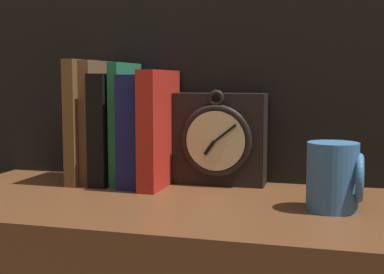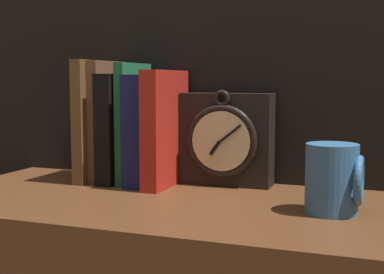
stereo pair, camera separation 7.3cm
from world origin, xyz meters
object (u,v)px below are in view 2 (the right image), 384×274
Objects in this scene: book_slot5_red at (165,128)px; book_slot2_black at (118,128)px; mug at (334,179)px; book_slot1_brown at (107,121)px; book_slot4_navy at (147,130)px; book_slot3_green at (134,123)px; clock at (226,139)px; book_slot0_brown at (95,121)px.

book_slot2_black is at bearing 173.84° from book_slot5_red.
book_slot1_brown is at bearing 163.97° from mug.
book_slot5_red is (0.04, -0.01, 0.00)m from book_slot4_navy.
book_slot2_black is 0.97× the size of book_slot5_red.
book_slot1_brown reaches higher than book_slot3_green.
book_slot4_navy is at bearing -165.33° from clock.
book_slot2_black is 0.91× the size of book_slot3_green.
book_slot3_green is at bearing 165.61° from book_slot4_navy.
book_slot5_red reaches higher than clock.
book_slot1_brown is at bearing 23.11° from book_slot0_brown.
mug is (0.42, -0.12, -0.05)m from book_slot2_black.
book_slot1_brown reaches higher than book_slot4_navy.
book_slot2_black reaches higher than mug.
book_slot4_navy is (0.11, -0.00, -0.01)m from book_slot0_brown.
book_slot4_navy is (0.03, -0.01, -0.01)m from book_slot3_green.
clock is at bearing 14.67° from book_slot4_navy.
clock is 0.26m from book_slot0_brown.
book_slot3_green is (0.03, 0.01, 0.01)m from book_slot2_black.
book_slot3_green is 1.11× the size of book_slot4_navy.
book_slot5_red is 0.34m from mug.
mug is (0.45, -0.13, -0.07)m from book_slot1_brown.
book_slot4_navy is 0.04m from book_slot5_red.
book_slot1_brown is 0.06m from book_slot3_green.
book_slot2_black is at bearing -13.53° from book_slot1_brown.
clock is 0.27m from mug.
book_slot1_brown reaches higher than book_slot5_red.
book_slot3_green is at bearing 167.52° from book_slot5_red.
clock is at bearing 8.22° from book_slot0_brown.
book_slot4_navy is at bearing -0.33° from book_slot0_brown.
book_slot2_black reaches higher than book_slot4_navy.
book_slot1_brown is 0.03m from book_slot2_black.
book_slot0_brown reaches higher than mug.
book_slot5_red is (-0.10, -0.05, 0.02)m from clock.
book_slot2_black is at bearing -170.53° from clock.
clock is 0.21m from book_slot2_black.
book_slot1_brown reaches higher than book_slot2_black.
book_slot4_navy is (0.09, -0.01, -0.01)m from book_slot1_brown.
book_slot1_brown is 0.13m from book_slot5_red.
book_slot1_brown is 1.12× the size of book_slot2_black.
book_slot4_navy is at bearing 169.04° from book_slot5_red.
book_slot1_brown is 0.09m from book_slot4_navy.
clock is at bearing 6.74° from book_slot1_brown.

